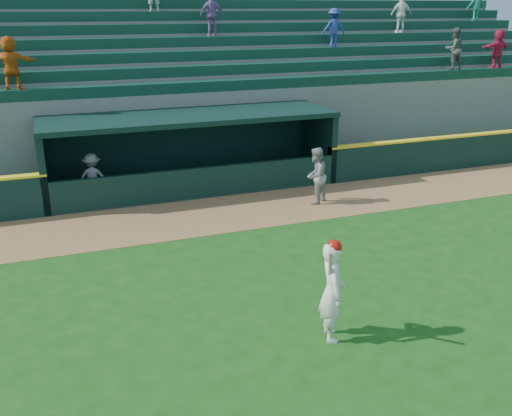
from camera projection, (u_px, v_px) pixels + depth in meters
name	position (u px, v px, depth m)	size (l,w,h in m)	color
ground	(282.00, 288.00, 12.28)	(120.00, 120.00, 0.00)	#174711
warning_track	(216.00, 214.00, 16.60)	(40.00, 3.00, 0.01)	olive
field_wall_right	(509.00, 147.00, 21.89)	(15.50, 0.30, 1.20)	black
wall_stripe_right	(512.00, 131.00, 21.68)	(15.50, 0.32, 0.06)	yellow
dugout_player_front	(316.00, 176.00, 17.28)	(0.85, 0.66, 1.74)	gray
dugout_player_inside	(93.00, 177.00, 17.54)	(0.97, 0.56, 1.50)	#9F9F9A
dugout	(189.00, 146.00, 18.89)	(9.40, 2.80, 2.46)	slate
stands	(160.00, 95.00, 22.56)	(34.50, 6.33, 7.55)	slate
batter_at_plate	(332.00, 290.00, 10.15)	(0.63, 0.83, 1.95)	white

